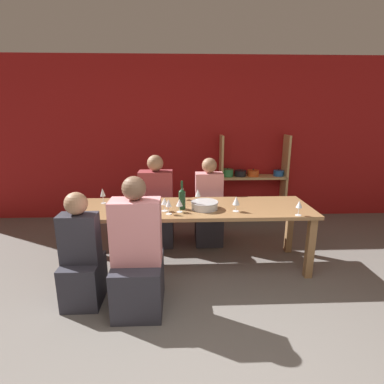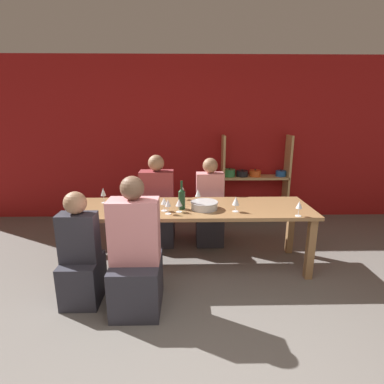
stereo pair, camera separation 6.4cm
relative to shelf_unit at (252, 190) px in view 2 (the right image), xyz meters
The scene contains 17 objects.
wall_back_red 1.21m from the shelf_unit, 166.86° to the left, with size 8.80×0.06×2.70m.
shelf_unit is the anchor object (origin of this frame).
dining_table 1.95m from the shelf_unit, 122.79° to the right, with size 2.74×0.81×0.75m.
mixing_bowl 1.97m from the shelf_unit, 118.10° to the right, with size 0.31×0.31×0.09m.
wine_bottle_green 2.11m from the shelf_unit, 124.35° to the right, with size 0.08×0.08×0.33m.
wine_glass_red_a 2.01m from the shelf_unit, 88.31° to the right, with size 0.07×0.07×0.16m.
wine_glass_white_a 2.27m from the shelf_unit, 127.55° to the right, with size 0.07×0.07×0.15m.
wine_glass_white_b 1.80m from the shelf_unit, 131.35° to the right, with size 0.07×0.07×0.17m.
wine_glass_red_b 2.21m from the shelf_unit, 123.41° to the right, with size 0.07×0.07×0.15m.
wine_glass_white_c 1.83m from the shelf_unit, 123.26° to the right, with size 0.07×0.07×0.18m.
wine_glass_empty_a 2.60m from the shelf_unit, 145.38° to the right, with size 0.06×0.06×0.19m.
wine_glass_red_c 1.94m from the shelf_unit, 107.69° to the right, with size 0.08×0.08×0.17m.
wine_glass_empty_b 2.33m from the shelf_unit, 124.95° to the right, with size 0.06×0.06×0.17m.
person_near_a 2.90m from the shelf_unit, 123.22° to the right, with size 0.44×0.56×1.28m.
person_far_a 1.24m from the shelf_unit, 129.92° to the right, with size 0.37×0.47×1.21m.
person_near_b 3.15m from the shelf_unit, 132.86° to the right, with size 0.35×0.44×1.11m.
person_far_b 1.78m from the shelf_unit, 149.09° to the right, with size 0.46×0.57×1.25m.
Camera 2 is at (-0.27, -1.32, 1.81)m, focal length 28.00 mm.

